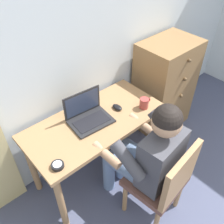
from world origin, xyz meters
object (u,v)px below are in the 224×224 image
chair (164,181)px  person_seated (147,153)px  dresser (164,86)px  desk (96,130)px  computer_mouse (117,107)px  desk_clock (58,165)px  laptop (88,115)px  coffee_mug (144,103)px

chair → person_seated: (-0.02, 0.18, 0.18)m
dresser → chair: dresser is taller
desk → computer_mouse: size_ratio=12.05×
desk_clock → laptop: bearing=28.2°
computer_mouse → desk_clock: computer_mouse is taller
coffee_mug → computer_mouse: bearing=143.2°
dresser → chair: 1.20m
desk → chair: (0.11, -0.68, -0.12)m
desk → computer_mouse: computer_mouse is taller
chair → laptop: bearing=101.7°
desk → coffee_mug: coffee_mug is taller
laptop → desk_clock: 0.51m
person_seated → laptop: (-0.13, 0.54, 0.10)m
chair → coffee_mug: size_ratio=7.19×
dresser → computer_mouse: (-0.80, -0.09, 0.20)m
person_seated → dresser: bearing=31.7°
dresser → coffee_mug: size_ratio=8.80×
computer_mouse → chair: bearing=-102.7°
dresser → laptop: (-1.07, -0.04, 0.24)m
desk → person_seated: size_ratio=1.02×
chair → coffee_mug: (0.32, 0.53, 0.28)m
chair → person_seated: 0.26m
dresser → desk_clock: (-1.53, -0.28, 0.20)m
laptop → computer_mouse: bearing=-11.4°
coffee_mug → person_seated: bearing=-134.1°
desk_clock → coffee_mug: 0.92m
person_seated → desk_clock: 0.66m
chair → computer_mouse: size_ratio=8.63×
desk_clock → coffee_mug: size_ratio=0.75×
desk → desk_clock: size_ratio=13.39×
dresser → coffee_mug: 0.69m
desk → chair: size_ratio=1.40×
person_seated → computer_mouse: 0.51m
desk_clock → chair: bearing=-38.7°
desk → dresser: (1.04, 0.08, -0.08)m
computer_mouse → desk_clock: (-0.73, -0.19, -0.00)m
desk → desk_clock: 0.54m
dresser → person_seated: 1.12m
dresser → laptop: bearing=-178.0°
dresser → person_seated: (-0.94, -0.58, 0.13)m
desk → coffee_mug: size_ratio=10.04×
laptop → dresser: bearing=2.0°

